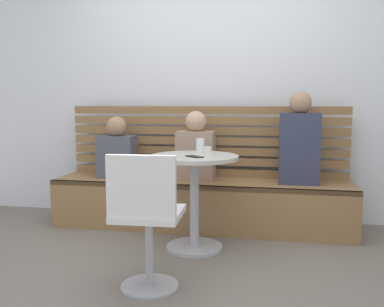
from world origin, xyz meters
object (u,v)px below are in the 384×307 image
person_adult (299,143)px  person_child_left (196,150)px  person_child_middle (117,151)px  cup_espresso_small (208,150)px  booth_bench (201,204)px  white_chair (146,217)px  cup_water_clear (200,145)px  cafe_table (194,184)px  phone_on_table (194,156)px

person_adult → person_child_left: bearing=179.8°
person_child_middle → cup_espresso_small: bearing=-26.3°
booth_bench → cup_espresso_small: (0.13, -0.45, 0.55)m
white_chair → cup_water_clear: same height
cafe_table → cup_water_clear: size_ratio=6.73×
booth_bench → cup_water_clear: 0.65m
booth_bench → cup_water_clear: size_ratio=24.55×
booth_bench → cup_water_clear: (0.05, -0.31, 0.57)m
cafe_table → phone_on_table: bearing=-79.2°
booth_bench → cafe_table: bearing=-85.0°
white_chair → phone_on_table: size_ratio=6.07×
cafe_table → cup_espresso_small: size_ratio=13.21×
white_chair → phone_on_table: 0.78m
person_child_left → cafe_table: bearing=-80.4°
booth_bench → cup_espresso_small: bearing=-73.4°
booth_bench → phone_on_table: 0.85m
person_child_middle → cup_water_clear: size_ratio=5.23×
cafe_table → white_chair: white_chair is taller
person_adult → cafe_table: bearing=-144.0°
cup_water_clear → white_chair: bearing=-97.4°
cup_espresso_small → phone_on_table: size_ratio=0.40×
white_chair → person_adult: size_ratio=1.07×
person_child_left → cup_water_clear: (0.10, -0.34, 0.08)m
cafe_table → person_adult: (0.81, 0.59, 0.28)m
cafe_table → cup_espresso_small: bearing=55.3°
white_chair → person_adult: 1.73m
person_child_left → cup_espresso_small: 0.51m
phone_on_table → person_adult: bearing=-9.1°
cafe_table → person_child_middle: size_ratio=1.29×
person_child_left → cup_espresso_small: (0.18, -0.47, 0.05)m
cafe_table → person_child_left: bearing=99.6°
cup_water_clear → cafe_table: bearing=-90.0°
person_child_left → cup_water_clear: 0.36m
person_child_left → phone_on_table: 0.71m
person_child_middle → phone_on_table: person_child_middle is taller
cup_espresso_small → phone_on_table: 0.23m
white_chair → person_child_middle: bearing=117.1°
booth_bench → phone_on_table: (0.07, -0.67, 0.52)m
white_chair → person_child_middle: 1.59m
booth_bench → person_adult: person_adult is taller
white_chair → person_child_middle: (-0.71, 1.40, 0.23)m
person_child_middle → cup_water_clear: 0.92m
cafe_table → cup_water_clear: (0.00, 0.26, 0.28)m
white_chair → person_child_middle: size_ratio=1.48×
person_adult → white_chair: bearing=-124.1°
cup_water_clear → cup_espresso_small: 0.16m
person_adult → person_child_middle: person_adult is taller
cup_espresso_small → person_child_left: bearing=111.3°
white_chair → phone_on_table: white_chair is taller
person_adult → person_child_left: 0.92m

